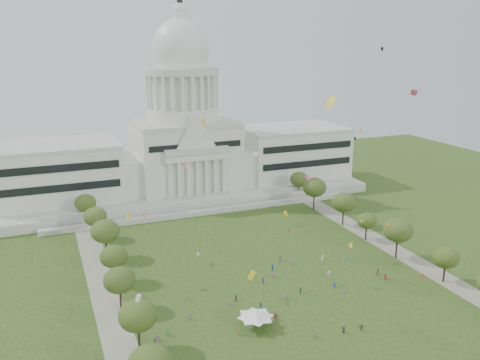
% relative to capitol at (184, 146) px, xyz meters
% --- Properties ---
extents(ground, '(400.00, 400.00, 0.00)m').
position_rel_capitol_xyz_m(ground, '(0.00, -113.59, -22.30)').
color(ground, '#324819').
rests_on(ground, ground).
extents(capitol, '(160.00, 64.50, 91.30)m').
position_rel_capitol_xyz_m(capitol, '(0.00, 0.00, 0.00)').
color(capitol, '#B8B7AC').
rests_on(capitol, ground).
extents(path_left, '(8.00, 160.00, 0.04)m').
position_rel_capitol_xyz_m(path_left, '(-48.00, -83.59, -22.28)').
color(path_left, gray).
rests_on(path_left, ground).
extents(path_right, '(8.00, 160.00, 0.04)m').
position_rel_capitol_xyz_m(path_right, '(48.00, -83.59, -22.28)').
color(path_right, gray).
rests_on(path_right, ground).
extents(row_tree_l_1, '(8.86, 8.86, 12.59)m').
position_rel_capitol_xyz_m(row_tree_l_1, '(-44.07, -116.55, -13.34)').
color(row_tree_l_1, black).
rests_on(row_tree_l_1, ground).
extents(row_tree_r_1, '(7.58, 7.58, 10.78)m').
position_rel_capitol_xyz_m(row_tree_r_1, '(46.22, -115.34, -14.64)').
color(row_tree_r_1, black).
rests_on(row_tree_r_1, ground).
extents(row_tree_l_2, '(8.42, 8.42, 11.97)m').
position_rel_capitol_xyz_m(row_tree_l_2, '(-45.04, -96.29, -13.79)').
color(row_tree_l_2, black).
rests_on(row_tree_l_2, ground).
extents(row_tree_r_2, '(9.55, 9.55, 13.58)m').
position_rel_capitol_xyz_m(row_tree_r_2, '(44.17, -96.15, -12.64)').
color(row_tree_r_2, black).
rests_on(row_tree_r_2, ground).
extents(row_tree_l_3, '(8.12, 8.12, 11.55)m').
position_rel_capitol_xyz_m(row_tree_l_3, '(-44.09, -79.67, -14.09)').
color(row_tree_l_3, black).
rests_on(row_tree_l_3, ground).
extents(row_tree_r_3, '(7.01, 7.01, 9.98)m').
position_rel_capitol_xyz_m(row_tree_r_3, '(44.40, -79.10, -15.21)').
color(row_tree_r_3, black).
rests_on(row_tree_r_3, ground).
extents(row_tree_l_4, '(9.29, 9.29, 13.21)m').
position_rel_capitol_xyz_m(row_tree_l_4, '(-44.08, -61.17, -12.90)').
color(row_tree_l_4, black).
rests_on(row_tree_l_4, ground).
extents(row_tree_r_4, '(9.19, 9.19, 13.06)m').
position_rel_capitol_xyz_m(row_tree_r_4, '(44.76, -63.55, -13.01)').
color(row_tree_r_4, black).
rests_on(row_tree_r_4, ground).
extents(row_tree_l_5, '(8.33, 8.33, 11.85)m').
position_rel_capitol_xyz_m(row_tree_l_5, '(-45.22, -42.58, -13.88)').
color(row_tree_l_5, black).
rests_on(row_tree_l_5, ground).
extents(row_tree_r_5, '(9.82, 9.82, 13.96)m').
position_rel_capitol_xyz_m(row_tree_r_5, '(43.49, -43.40, -12.37)').
color(row_tree_r_5, black).
rests_on(row_tree_r_5, ground).
extents(row_tree_l_6, '(8.19, 8.19, 11.64)m').
position_rel_capitol_xyz_m(row_tree_l_6, '(-46.87, -24.45, -14.02)').
color(row_tree_l_6, black).
rests_on(row_tree_l_6, ground).
extents(row_tree_r_6, '(8.42, 8.42, 11.97)m').
position_rel_capitol_xyz_m(row_tree_r_6, '(45.96, -25.46, -13.79)').
color(row_tree_r_6, black).
rests_on(row_tree_r_6, ground).
extents(event_tent, '(11.21, 11.21, 5.28)m').
position_rel_capitol_xyz_m(event_tent, '(-15.37, -117.47, -18.20)').
color(event_tent, '#4C4C4C').
rests_on(event_tent, ground).
extents(person_0, '(1.04, 1.04, 1.82)m').
position_rel_capitol_xyz_m(person_0, '(31.13, -107.72, -21.38)').
color(person_0, '#B21E1E').
rests_on(person_0, ground).
extents(person_2, '(1.10, 1.06, 1.94)m').
position_rel_capitol_xyz_m(person_2, '(30.92, -104.50, -21.32)').
color(person_2, '#B21E1E').
rests_on(person_2, ground).
extents(person_3, '(1.35, 1.40, 1.99)m').
position_rel_capitol_xyz_m(person_3, '(5.51, -107.32, -21.30)').
color(person_3, olive).
rests_on(person_3, ground).
extents(person_4, '(0.70, 1.17, 1.92)m').
position_rel_capitol_xyz_m(person_4, '(3.37, -106.09, -21.34)').
color(person_4, '#33723F').
rests_on(person_4, ground).
extents(person_5, '(1.88, 1.77, 2.00)m').
position_rel_capitol_xyz_m(person_5, '(-2.10, -107.37, -21.30)').
color(person_5, silver).
rests_on(person_5, ground).
extents(person_6, '(0.93, 1.01, 1.74)m').
position_rel_capitol_xyz_m(person_6, '(3.68, -127.72, -21.43)').
color(person_6, '#26262B').
rests_on(person_6, ground).
extents(person_7, '(0.73, 0.77, 1.69)m').
position_rel_capitol_xyz_m(person_7, '(-4.05, -126.80, -21.45)').
color(person_7, '#994C8C').
rests_on(person_7, ground).
extents(person_8, '(0.90, 0.78, 1.58)m').
position_rel_capitol_xyz_m(person_8, '(-10.35, -109.28, -21.50)').
color(person_8, navy).
rests_on(person_8, ground).
extents(person_9, '(0.96, 1.16, 1.59)m').
position_rel_capitol_xyz_m(person_9, '(14.86, -110.10, -21.50)').
color(person_9, '#994C8C').
rests_on(person_9, ground).
extents(person_10, '(0.51, 0.84, 1.37)m').
position_rel_capitol_xyz_m(person_10, '(15.58, -101.87, -21.61)').
color(person_10, silver).
rests_on(person_10, ground).
extents(person_11, '(1.66, 1.26, 1.67)m').
position_rel_capitol_xyz_m(person_11, '(8.35, -128.41, -21.46)').
color(person_11, '#4C4C51').
rests_on(person_11, ground).
extents(distant_crowd, '(61.42, 39.98, 1.94)m').
position_rel_capitol_xyz_m(distant_crowd, '(-13.82, -100.22, -21.42)').
color(distant_crowd, '#4C4C51').
rests_on(distant_crowd, ground).
extents(kite_swarm, '(97.42, 105.14, 63.79)m').
position_rel_capitol_xyz_m(kite_swarm, '(1.89, -106.19, 4.52)').
color(kite_swarm, black).
rests_on(kite_swarm, ground).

